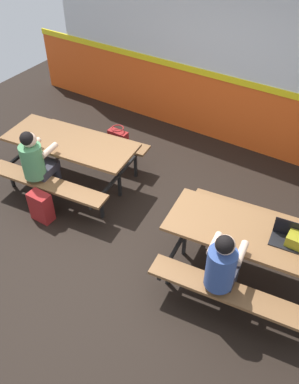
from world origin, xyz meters
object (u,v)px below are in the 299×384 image
at_px(picnic_table_left, 71,150).
at_px(student_further, 222,266).
at_px(laptop_dark, 287,237).
at_px(backpack_dark, 41,207).
at_px(picnic_table_right, 251,243).
at_px(tote_bag_bright, 118,140).
at_px(student_nearer, 37,161).

distance_m(picnic_table_left, student_further, 2.92).
height_order(student_further, laptop_dark, student_further).
bearing_deg(backpack_dark, laptop_dark, 12.00).
distance_m(laptop_dark, backpack_dark, 3.18).
xyz_separation_m(picnic_table_left, backpack_dark, (0.16, -0.87, -0.36)).
relative_size(picnic_table_right, backpack_dark, 4.55).
bearing_deg(tote_bag_bright, picnic_table_left, -93.64).
distance_m(picnic_table_right, backpack_dark, 2.81).
distance_m(picnic_table_right, laptop_dark, 0.40).
distance_m(picnic_table_left, student_nearer, 0.59).
bearing_deg(laptop_dark, picnic_table_left, 176.16).
height_order(student_nearer, laptop_dark, student_nearer).
bearing_deg(tote_bag_bright, backpack_dark, -87.20).
bearing_deg(laptop_dark, picnic_table_right, -166.84).
relative_size(picnic_table_left, tote_bag_bright, 4.65).
distance_m(student_nearer, laptop_dark, 3.33).
bearing_deg(tote_bag_bright, student_nearer, -95.55).
relative_size(laptop_dark, backpack_dark, 0.78).
height_order(picnic_table_right, laptop_dark, laptop_dark).
relative_size(picnic_table_right, student_further, 1.66).
relative_size(picnic_table_right, tote_bag_bright, 4.65).
xyz_separation_m(laptop_dark, tote_bag_bright, (-3.15, 1.26, -0.59)).
relative_size(backpack_dark, tote_bag_bright, 1.02).
xyz_separation_m(student_nearer, student_further, (2.87, -0.29, 0.00)).
bearing_deg(student_further, picnic_table_left, 162.71).
bearing_deg(student_further, backpack_dark, 179.99).
xyz_separation_m(student_further, backpack_dark, (-2.62, 0.00, -0.49)).
bearing_deg(student_further, student_nearer, 174.14).
distance_m(picnic_table_right, student_further, 0.60).
relative_size(picnic_table_left, student_nearer, 1.66).
height_order(picnic_table_left, tote_bag_bright, picnic_table_left).
height_order(picnic_table_right, student_nearer, student_nearer).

